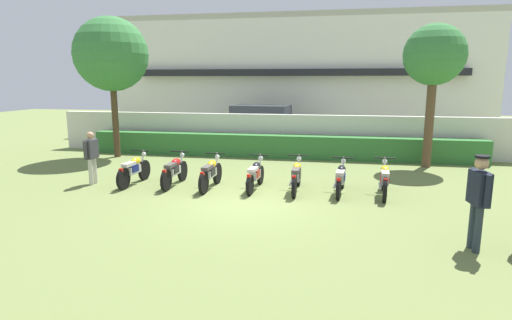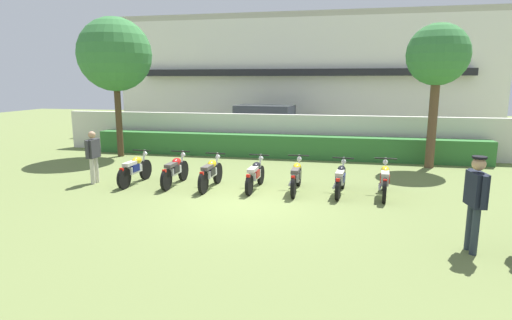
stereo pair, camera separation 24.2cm
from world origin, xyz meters
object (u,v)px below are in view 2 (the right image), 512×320
object	(u,v)px
motorcycle_in_row_2	(211,173)
officer_0	(476,196)
parked_car	(268,125)
motorcycle_in_row_3	(255,175)
motorcycle_in_row_0	(135,169)
inspector_person	(93,153)
motorcycle_in_row_5	(341,179)
motorcycle_in_row_4	(296,176)
tree_far_side	(438,57)
tree_near_inspector	(115,55)
motorcycle_in_row_6	(385,180)
motorcycle_in_row_1	(175,170)

from	to	relation	value
motorcycle_in_row_2	officer_0	xyz separation A→B (m)	(6.05, -3.37, 0.61)
parked_car	motorcycle_in_row_3	world-z (taller)	parked_car
motorcycle_in_row_0	inspector_person	bearing A→B (deg)	100.75
motorcycle_in_row_2	motorcycle_in_row_5	bearing A→B (deg)	-85.69
motorcycle_in_row_2	officer_0	distance (m)	6.95
motorcycle_in_row_4	motorcycle_in_row_2	bearing A→B (deg)	93.43
tree_far_side	motorcycle_in_row_0	distance (m)	10.71
parked_car	officer_0	world-z (taller)	parked_car
motorcycle_in_row_3	tree_near_inspector	bearing A→B (deg)	60.99
tree_far_side	motorcycle_in_row_5	bearing A→B (deg)	-125.89
motorcycle_in_row_5	officer_0	size ratio (longest dim) A/B	1.04
parked_car	motorcycle_in_row_6	xyz separation A→B (m)	(4.74, -8.58, -0.48)
parked_car	inspector_person	xyz separation A→B (m)	(-3.72, -8.86, -0.00)
tree_near_inspector	motorcycle_in_row_1	bearing A→B (deg)	-44.99
motorcycle_in_row_0	officer_0	xyz separation A→B (m)	(8.44, -3.40, 0.61)
officer_0	motorcycle_in_row_1	bearing A→B (deg)	-33.21
tree_near_inspector	officer_0	size ratio (longest dim) A/B	3.11
motorcycle_in_row_6	officer_0	distance (m)	3.76
motorcycle_in_row_1	motorcycle_in_row_4	xyz separation A→B (m)	(3.61, 0.02, -0.00)
tree_near_inspector	motorcycle_in_row_4	size ratio (longest dim) A/B	2.84
motorcycle_in_row_5	officer_0	distance (m)	4.28
officer_0	motorcycle_in_row_2	bearing A→B (deg)	-36.47
tree_near_inspector	motorcycle_in_row_3	xyz separation A→B (m)	(6.52, -4.06, -3.62)
tree_near_inspector	motorcycle_in_row_4	distance (m)	9.42
tree_far_side	inspector_person	xyz separation A→B (m)	(-10.40, -4.55, -2.94)
motorcycle_in_row_3	motorcycle_in_row_6	size ratio (longest dim) A/B	0.98
motorcycle_in_row_1	inspector_person	world-z (taller)	inspector_person
motorcycle_in_row_1	officer_0	distance (m)	8.02
parked_car	motorcycle_in_row_1	world-z (taller)	parked_car
tree_near_inspector	motorcycle_in_row_3	world-z (taller)	tree_near_inspector
parked_car	motorcycle_in_row_1	size ratio (longest dim) A/B	2.50
tree_far_side	motorcycle_in_row_1	bearing A→B (deg)	-151.55
motorcycle_in_row_2	parked_car	bearing A→B (deg)	1.56
motorcycle_in_row_2	inspector_person	xyz separation A→B (m)	(-3.63, -0.14, 0.48)
motorcycle_in_row_3	inspector_person	world-z (taller)	inspector_person
tree_near_inspector	inspector_person	size ratio (longest dim) A/B	3.47
tree_far_side	motorcycle_in_row_2	xyz separation A→B (m)	(-6.76, -4.40, -3.42)
motorcycle_in_row_2	motorcycle_in_row_0	bearing A→B (deg)	91.44
tree_far_side	motorcycle_in_row_3	world-z (taller)	tree_far_side
tree_far_side	motorcycle_in_row_3	size ratio (longest dim) A/B	2.70
tree_near_inspector	motorcycle_in_row_6	world-z (taller)	tree_near_inspector
motorcycle_in_row_0	motorcycle_in_row_4	size ratio (longest dim) A/B	0.95
motorcycle_in_row_6	inspector_person	size ratio (longest dim) A/B	1.19
motorcycle_in_row_2	motorcycle_in_row_5	size ratio (longest dim) A/B	1.00
parked_car	motorcycle_in_row_6	size ratio (longest dim) A/B	2.47
motorcycle_in_row_6	parked_car	bearing A→B (deg)	33.83
tree_far_side	officer_0	distance (m)	8.30
tree_near_inspector	inspector_person	world-z (taller)	tree_near_inspector
motorcycle_in_row_4	motorcycle_in_row_5	xyz separation A→B (m)	(1.22, -0.00, -0.01)
motorcycle_in_row_1	inspector_person	size ratio (longest dim) A/B	1.18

